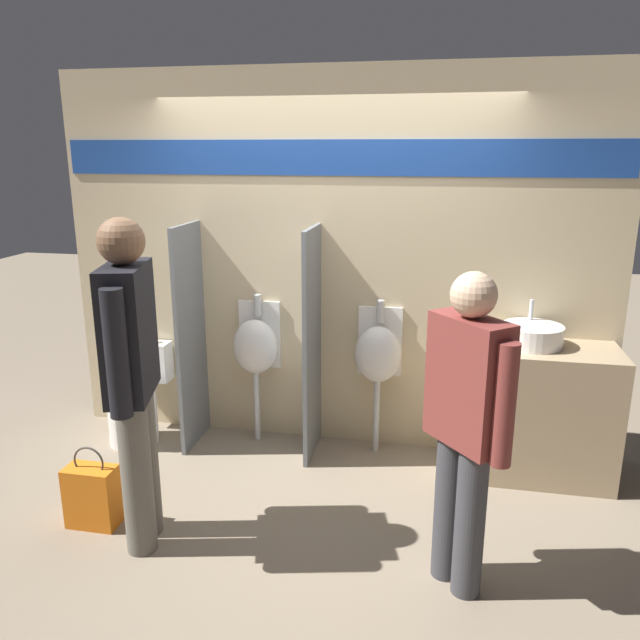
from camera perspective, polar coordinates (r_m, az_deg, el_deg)
name	(u,v)px	position (r m, az deg, el deg)	size (l,w,h in m)	color
ground_plane	(315,474)	(4.40, -0.45, -13.90)	(16.00, 16.00, 0.00)	gray
display_wall	(332,262)	(4.49, 1.09, 5.28)	(4.00, 0.07, 2.70)	beige
sink_counter	(534,412)	(4.46, 18.96, -7.95)	(1.03, 0.51, 0.90)	tan
sink_basin	(532,335)	(4.33, 18.81, -1.32)	(0.40, 0.40, 0.28)	white
cell_phone	(492,349)	(4.17, 15.46, -2.57)	(0.07, 0.14, 0.01)	black
divider_near_counter	(191,337)	(4.64, -11.72, -1.57)	(0.03, 0.49, 1.65)	slate
divider_mid	(312,345)	(4.38, -0.72, -2.28)	(0.03, 0.49, 1.65)	slate
urinal_near_counter	(256,346)	(4.63, -5.89, -2.42)	(0.33, 0.26, 1.12)	silver
urinal_far	(378,354)	(4.45, 5.34, -3.13)	(0.33, 0.26, 1.12)	silver
toilet	(136,400)	(4.96, -16.47, -7.06)	(0.39, 0.54, 0.86)	white
person_in_vest	(465,422)	(3.09, 13.14, -9.03)	(0.40, 0.45, 1.62)	#3D3D42
person_with_lanyard	(132,373)	(3.45, -16.80, -4.64)	(0.32, 0.62, 1.83)	#666056
shopping_bag	(92,496)	(4.02, -20.10, -14.84)	(0.30, 0.16, 0.50)	orange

